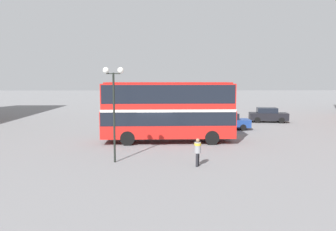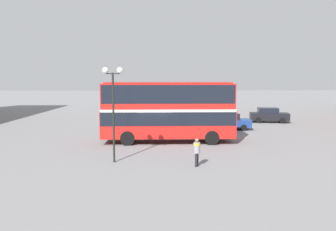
# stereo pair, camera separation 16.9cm
# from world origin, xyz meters

# --- Properties ---
(ground_plane) EXTENTS (240.00, 240.00, 0.00)m
(ground_plane) POSITION_xyz_m (0.00, 0.00, 0.00)
(ground_plane) COLOR slate
(double_decker_bus) EXTENTS (10.20, 2.77, 4.67)m
(double_decker_bus) POSITION_xyz_m (1.03, 0.26, 2.68)
(double_decker_bus) COLOR red
(double_decker_bus) RESTS_ON ground_plane
(pedestrian_foreground) EXTENTS (0.51, 0.51, 1.59)m
(pedestrian_foreground) POSITION_xyz_m (2.54, -6.92, 0.98)
(pedestrian_foreground) COLOR #232328
(pedestrian_foreground) RESTS_ON ground_plane
(parked_car_kerb_near) EXTENTS (4.45, 2.39, 1.67)m
(parked_car_kerb_near) POSITION_xyz_m (12.74, 11.97, 0.83)
(parked_car_kerb_near) COLOR black
(parked_car_kerb_near) RESTS_ON ground_plane
(parked_car_kerb_far) EXTENTS (4.18, 1.95, 1.60)m
(parked_car_kerb_far) POSITION_xyz_m (7.05, 6.73, 0.79)
(parked_car_kerb_far) COLOR navy
(parked_car_kerb_far) RESTS_ON ground_plane
(street_lamp_twin_globe) EXTENTS (1.21, 0.37, 5.59)m
(street_lamp_twin_globe) POSITION_xyz_m (-2.27, -5.88, 4.23)
(street_lamp_twin_globe) COLOR black
(street_lamp_twin_globe) RESTS_ON ground_plane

